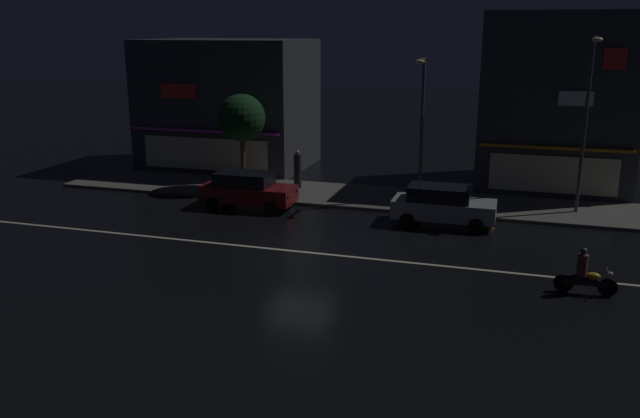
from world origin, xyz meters
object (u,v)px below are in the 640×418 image
object	(u,v)px
pedestrian_on_sidewalk	(298,170)
parked_car_near_kerb	(443,205)
streetlamp_west	(421,117)
streetlamp_mid	(587,112)
traffic_cone	(491,222)
parked_car_trailing	(247,189)
motorcycle_lead	(585,275)

from	to	relation	value
pedestrian_on_sidewalk	parked_car_near_kerb	xyz separation A→B (m)	(7.88, -4.03, -0.18)
streetlamp_west	parked_car_near_kerb	size ratio (longest dim) A/B	1.57
streetlamp_mid	traffic_cone	bearing A→B (deg)	-139.51
parked_car_trailing	motorcycle_lead	distance (m)	15.64
streetlamp_mid	motorcycle_lead	bearing A→B (deg)	-92.43
parked_car_near_kerb	parked_car_trailing	bearing A→B (deg)	-0.88
pedestrian_on_sidewalk	traffic_cone	world-z (taller)	pedestrian_on_sidewalk
streetlamp_west	pedestrian_on_sidewalk	xyz separation A→B (m)	(-6.36, 0.76, -3.09)
streetlamp_mid	motorcycle_lead	xyz separation A→B (m)	(-0.40, -9.52, -4.01)
pedestrian_on_sidewalk	parked_car_near_kerb	size ratio (longest dim) A/B	0.46
parked_car_near_kerb	motorcycle_lead	bearing A→B (deg)	129.00
streetlamp_west	parked_car_trailing	distance (m)	8.76
streetlamp_west	traffic_cone	distance (m)	6.13
parked_car_near_kerb	pedestrian_on_sidewalk	bearing A→B (deg)	-27.08
streetlamp_mid	pedestrian_on_sidewalk	xyz separation A→B (m)	(-13.46, 0.91, -3.59)
parked_car_trailing	pedestrian_on_sidewalk	bearing A→B (deg)	73.64
traffic_cone	pedestrian_on_sidewalk	bearing A→B (deg)	158.20
parked_car_near_kerb	motorcycle_lead	size ratio (longest dim) A/B	2.26
parked_car_near_kerb	traffic_cone	world-z (taller)	parked_car_near_kerb
streetlamp_west	pedestrian_on_sidewalk	size ratio (longest dim) A/B	3.43
pedestrian_on_sidewalk	streetlamp_mid	bearing A→B (deg)	-9.01
streetlamp_west	traffic_cone	xyz separation A→B (m)	(3.53, -3.20, -3.86)
streetlamp_west	traffic_cone	size ratio (longest dim) A/B	12.24
streetlamp_mid	pedestrian_on_sidewalk	bearing A→B (deg)	176.15
streetlamp_west	motorcycle_lead	world-z (taller)	streetlamp_west
streetlamp_mid	motorcycle_lead	world-z (taller)	streetlamp_mid
streetlamp_west	parked_car_near_kerb	world-z (taller)	streetlamp_west
pedestrian_on_sidewalk	motorcycle_lead	world-z (taller)	pedestrian_on_sidewalk
pedestrian_on_sidewalk	motorcycle_lead	xyz separation A→B (m)	(13.06, -10.43, -0.42)
streetlamp_mid	parked_car_trailing	size ratio (longest dim) A/B	1.79
motorcycle_lead	parked_car_trailing	bearing A→B (deg)	-27.71
parked_car_trailing	traffic_cone	xyz separation A→B (m)	(11.03, -0.07, -0.59)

